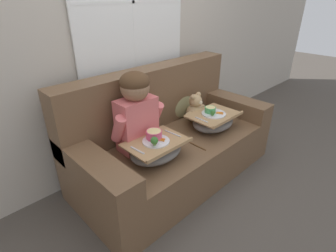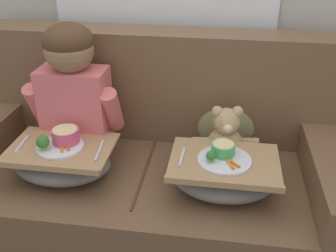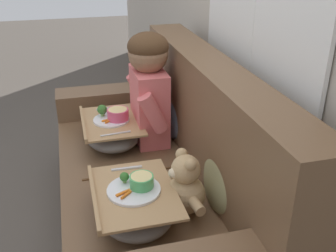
# 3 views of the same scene
# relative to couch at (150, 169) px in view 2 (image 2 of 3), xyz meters

# --- Properties ---
(ground_plane) EXTENTS (14.00, 14.00, 0.00)m
(ground_plane) POSITION_rel_couch_xyz_m (0.00, -0.08, -0.35)
(ground_plane) COLOR #4C443D
(couch) EXTENTS (1.93, 0.91, 1.01)m
(couch) POSITION_rel_couch_xyz_m (0.00, 0.00, 0.00)
(couch) COLOR brown
(couch) RESTS_ON ground_plane
(throw_pillow_behind_child) EXTENTS (0.35, 0.17, 0.37)m
(throw_pillow_behind_child) POSITION_rel_couch_xyz_m (-0.37, 0.19, 0.25)
(throw_pillow_behind_child) COLOR slate
(throw_pillow_behind_child) RESTS_ON couch
(throw_pillow_behind_teddy) EXTENTS (0.36, 0.17, 0.37)m
(throw_pillow_behind_teddy) POSITION_rel_couch_xyz_m (0.37, 0.19, 0.25)
(throw_pillow_behind_teddy) COLOR #898456
(throw_pillow_behind_teddy) RESTS_ON couch
(child_figure) EXTENTS (0.47, 0.23, 0.66)m
(child_figure) POSITION_rel_couch_xyz_m (-0.37, 0.02, 0.44)
(child_figure) COLOR #DB6666
(child_figure) RESTS_ON couch
(teddy_bear) EXTENTS (0.33, 0.23, 0.30)m
(teddy_bear) POSITION_rel_couch_xyz_m (0.37, 0.01, 0.21)
(teddy_bear) COLOR tan
(teddy_bear) RESTS_ON couch
(lap_tray_child) EXTENTS (0.47, 0.35, 0.23)m
(lap_tray_child) POSITION_rel_couch_xyz_m (-0.37, -0.21, 0.16)
(lap_tray_child) COLOR slate
(lap_tray_child) RESTS_ON child_figure
(lap_tray_teddy) EXTENTS (0.47, 0.36, 0.22)m
(lap_tray_teddy) POSITION_rel_couch_xyz_m (0.37, -0.22, 0.16)
(lap_tray_teddy) COLOR slate
(lap_tray_teddy) RESTS_ON teddy_bear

